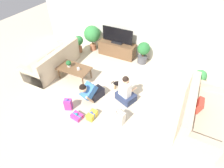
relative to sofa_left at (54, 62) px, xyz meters
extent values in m
plane|color=beige|center=(2.40, -0.53, -0.29)|extent=(16.00, 16.00, 0.00)
cube|color=beige|center=(2.40, 2.10, 1.01)|extent=(8.40, 0.06, 2.60)
cube|color=#C6B293|center=(-0.06, 0.00, -0.09)|extent=(0.89, 2.04, 0.41)
cube|color=#C6B293|center=(0.29, 0.00, 0.33)|extent=(0.20, 2.04, 0.42)
cube|color=#C6B293|center=(-0.06, 0.94, 0.00)|extent=(0.89, 0.16, 0.59)
cube|color=#C6B293|center=(-0.06, -0.94, 0.00)|extent=(0.89, 0.16, 0.59)
cube|color=#E5566B|center=(0.09, 0.46, 0.27)|extent=(0.18, 0.34, 0.32)
cube|color=red|center=(0.09, 0.00, 0.27)|extent=(0.18, 0.34, 0.32)
cube|color=#EACC4C|center=(0.09, -0.46, 0.27)|extent=(0.18, 0.34, 0.32)
cube|color=#C6B293|center=(4.85, -0.18, -0.09)|extent=(0.89, 2.04, 0.41)
cube|color=#C6B293|center=(4.51, -0.18, 0.33)|extent=(0.20, 2.04, 0.42)
cube|color=#C6B293|center=(4.85, -1.12, 0.00)|extent=(0.89, 0.16, 0.59)
cube|color=#C6B293|center=(4.85, 0.76, 0.00)|extent=(0.89, 0.16, 0.59)
cube|color=red|center=(4.71, -0.18, 0.27)|extent=(0.18, 0.34, 0.32)
cube|color=brown|center=(0.96, -0.11, 0.11)|extent=(1.05, 0.60, 0.03)
cylinder|color=brown|center=(0.50, -0.35, -0.10)|extent=(0.04, 0.04, 0.39)
cylinder|color=brown|center=(1.43, -0.35, -0.10)|extent=(0.04, 0.04, 0.39)
cylinder|color=brown|center=(0.50, 0.13, -0.10)|extent=(0.04, 0.04, 0.39)
cylinder|color=brown|center=(1.43, 0.13, -0.10)|extent=(0.04, 0.04, 0.39)
cube|color=brown|center=(1.61, 1.80, -0.03)|extent=(1.42, 0.46, 0.53)
cube|color=black|center=(1.61, 1.80, 0.26)|extent=(0.42, 0.20, 0.05)
cube|color=black|center=(1.61, 1.80, 0.56)|extent=(1.19, 0.03, 0.54)
cylinder|color=#A36042|center=(0.54, 1.75, -0.17)|extent=(0.24, 0.24, 0.24)
cylinder|color=brown|center=(0.54, 1.75, 0.04)|extent=(0.04, 0.04, 0.19)
sphere|color=#337F3D|center=(0.54, 1.75, 0.40)|extent=(0.63, 0.63, 0.63)
cylinder|color=#A36042|center=(0.14, 1.37, -0.17)|extent=(0.20, 0.20, 0.24)
cylinder|color=brown|center=(0.14, 1.37, 0.00)|extent=(0.04, 0.04, 0.11)
sphere|color=#286B33|center=(0.14, 1.37, 0.21)|extent=(0.36, 0.36, 0.36)
cylinder|color=#4C4C51|center=(2.67, 1.75, -0.16)|extent=(0.35, 0.35, 0.27)
cylinder|color=brown|center=(2.67, 1.75, 0.04)|extent=(0.06, 0.06, 0.13)
sphere|color=#286B33|center=(2.67, 1.75, 0.30)|extent=(0.45, 0.45, 0.45)
cylinder|color=#336B84|center=(4.65, 1.19, -0.20)|extent=(0.21, 0.21, 0.18)
cylinder|color=brown|center=(4.65, 1.19, -0.05)|extent=(0.04, 0.04, 0.11)
sphere|color=#3D8E47|center=(4.65, 1.19, 0.17)|extent=(0.38, 0.38, 0.38)
cube|color=#23232D|center=(2.03, -0.56, -0.15)|extent=(0.41, 0.51, 0.28)
cube|color=#3366AD|center=(1.95, -0.82, 0.13)|extent=(0.45, 0.54, 0.44)
sphere|color=tan|center=(1.90, -0.98, 0.33)|extent=(0.21, 0.21, 0.21)
sphere|color=black|center=(1.90, -0.98, 0.37)|extent=(0.19, 0.19, 0.19)
cylinder|color=tan|center=(1.78, -0.87, -0.04)|extent=(0.13, 0.26, 0.38)
cylinder|color=tan|center=(2.06, -0.95, -0.04)|extent=(0.13, 0.26, 0.38)
cube|color=#283351|center=(2.86, -0.29, -0.17)|extent=(0.63, 0.56, 0.24)
cube|color=white|center=(2.84, -0.34, 0.18)|extent=(0.37, 0.30, 0.46)
sphere|color=tan|center=(2.84, -0.33, 0.49)|extent=(0.19, 0.19, 0.19)
sphere|color=black|center=(2.84, -0.34, 0.52)|extent=(0.17, 0.17, 0.17)
cylinder|color=tan|center=(3.03, -0.20, 0.11)|extent=(0.15, 0.26, 0.06)
cylinder|color=tan|center=(2.80, -0.11, 0.11)|extent=(0.15, 0.26, 0.06)
ellipsoid|color=black|center=(2.46, 0.06, -0.10)|extent=(0.35, 0.25, 0.16)
sphere|color=black|center=(2.64, 0.13, -0.06)|extent=(0.13, 0.13, 0.13)
sphere|color=olive|center=(2.69, 0.15, -0.07)|extent=(0.06, 0.06, 0.06)
cylinder|color=black|center=(2.29, 0.00, -0.07)|extent=(0.09, 0.05, 0.10)
cylinder|color=olive|center=(2.57, 0.06, -0.23)|extent=(0.03, 0.03, 0.12)
cylinder|color=olive|center=(2.54, 0.14, -0.23)|extent=(0.03, 0.03, 0.12)
cylinder|color=olive|center=(2.38, -0.01, -0.23)|extent=(0.03, 0.03, 0.12)
cylinder|color=olive|center=(2.35, 0.06, -0.23)|extent=(0.03, 0.03, 0.12)
cube|color=#CC3389|center=(1.57, -1.30, -0.13)|extent=(0.24, 0.23, 0.32)
cube|color=#3D51BC|center=(1.57, -1.30, -0.13)|extent=(0.19, 0.10, 0.33)
sphere|color=#3D51BC|center=(1.57, -1.30, 0.06)|extent=(0.06, 0.06, 0.06)
cube|color=#CC3389|center=(1.96, -1.47, -0.23)|extent=(0.32, 0.26, 0.12)
cube|color=teal|center=(1.96, -1.47, -0.23)|extent=(0.29, 0.07, 0.12)
sphere|color=teal|center=(1.96, -1.47, -0.15)|extent=(0.08, 0.08, 0.08)
cube|color=yellow|center=(2.31, -1.28, -0.21)|extent=(0.21, 0.32, 0.17)
cube|color=#3D51BC|center=(2.31, -1.28, -0.21)|extent=(0.19, 0.04, 0.18)
sphere|color=#3D51BC|center=(2.31, -1.28, -0.09)|extent=(0.06, 0.06, 0.06)
cube|color=white|center=(3.02, -1.10, -0.10)|extent=(0.30, 0.21, 0.40)
torus|color=#4C3823|center=(3.02, -1.10, 0.12)|extent=(0.21, 0.21, 0.01)
cylinder|color=silver|center=(1.15, -0.13, 0.17)|extent=(0.08, 0.08, 0.09)
torus|color=silver|center=(1.20, -0.13, 0.18)|extent=(0.06, 0.01, 0.06)
cylinder|color=beige|center=(0.77, -0.11, 0.16)|extent=(0.11, 0.11, 0.07)
sphere|color=#1E5628|center=(0.77, -0.11, 0.26)|extent=(0.17, 0.17, 0.17)
camera|label=1|loc=(4.06, -3.64, 3.48)|focal=28.00mm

